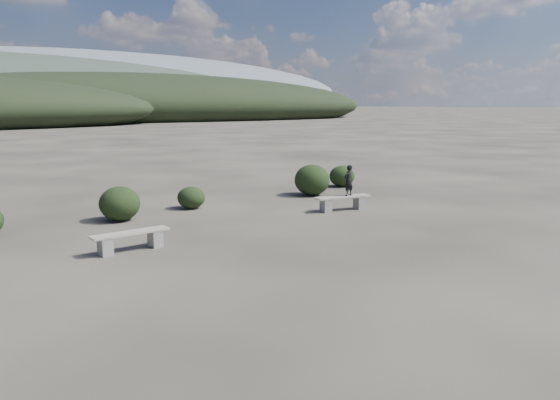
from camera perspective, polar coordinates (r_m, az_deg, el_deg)
ground at (r=11.38m, az=10.11°, el=-8.00°), size 1200.00×1200.00×0.00m
bench_left at (r=13.59m, az=-15.31°, el=-3.98°), size 1.93×0.55×0.48m
bench_right at (r=18.17m, az=6.58°, el=-0.19°), size 1.98×0.70×0.49m
seated_person at (r=18.17m, az=7.17°, el=2.04°), size 0.41×0.31×1.03m
shrub_b at (r=17.15m, az=-16.41°, el=-0.37°), size 1.22×1.22×1.05m
shrub_c at (r=18.64m, az=-9.26°, el=0.25°), size 0.93×0.93×0.75m
shrub_d at (r=21.11m, az=3.37°, el=2.11°), size 1.36×1.36×1.19m
shrub_e at (r=23.46m, az=6.49°, el=2.49°), size 1.08×1.08×0.90m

